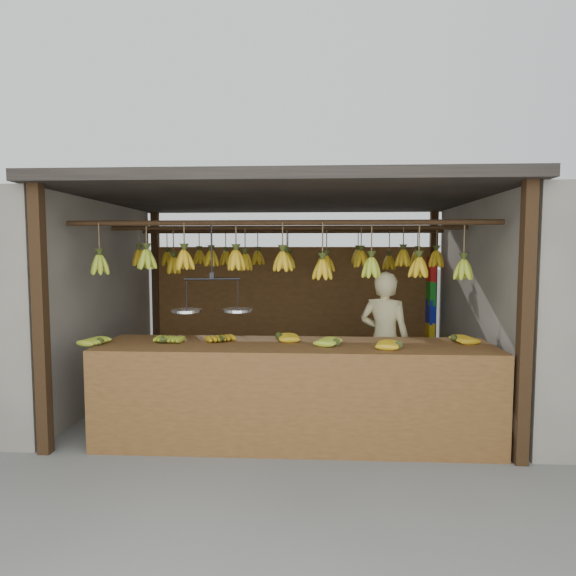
{
  "coord_description": "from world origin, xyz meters",
  "views": [
    {
      "loc": [
        0.3,
        -5.41,
        1.74
      ],
      "look_at": [
        0.0,
        0.3,
        1.3
      ],
      "focal_mm": 30.0,
      "sensor_mm": 36.0,
      "label": 1
    }
  ],
  "objects": [
    {
      "name": "ground",
      "position": [
        0.0,
        0.0,
        0.0
      ],
      "size": [
        80.0,
        80.0,
        0.0
      ],
      "primitive_type": "plane",
      "color": "#5B5B57"
    },
    {
      "name": "stall",
      "position": [
        0.0,
        0.33,
        1.97
      ],
      "size": [
        4.3,
        3.3,
        2.4
      ],
      "color": "black",
      "rests_on": "ground"
    },
    {
      "name": "counter",
      "position": [
        0.14,
        -1.23,
        0.71
      ],
      "size": [
        3.65,
        0.81,
        0.96
      ],
      "color": "brown",
      "rests_on": "ground"
    },
    {
      "name": "hanging_bananas",
      "position": [
        -0.01,
        -0.0,
        1.63
      ],
      "size": [
        3.52,
        2.25,
        0.37
      ],
      "color": "#92A523",
      "rests_on": "ground"
    },
    {
      "name": "balance_scale",
      "position": [
        -0.64,
        -1.0,
        1.23
      ],
      "size": [
        0.75,
        0.34,
        0.83
      ],
      "color": "black",
      "rests_on": "ground"
    },
    {
      "name": "vendor",
      "position": [
        1.09,
        -0.14,
        0.76
      ],
      "size": [
        0.65,
        0.55,
        1.52
      ],
      "primitive_type": "imported",
      "rotation": [
        0.0,
        0.0,
        2.73
      ],
      "color": "beige",
      "rests_on": "ground"
    },
    {
      "name": "bag_bundles",
      "position": [
        1.94,
        1.35,
        1.03
      ],
      "size": [
        0.08,
        0.26,
        1.24
      ],
      "color": "red",
      "rests_on": "ground"
    }
  ]
}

